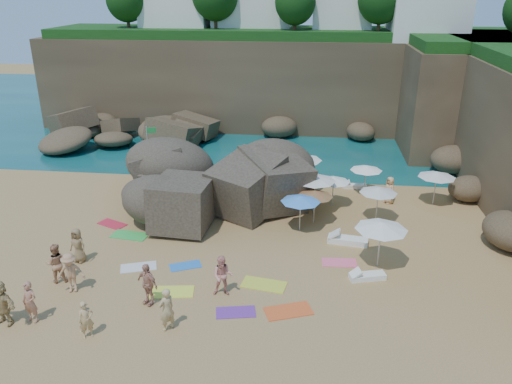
# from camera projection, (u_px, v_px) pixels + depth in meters

# --- Properties ---
(ground) EXTENTS (120.00, 120.00, 0.00)m
(ground) POSITION_uv_depth(u_px,v_px,m) (210.00, 250.00, 25.08)
(ground) COLOR tan
(ground) RESTS_ON ground
(seawater) EXTENTS (120.00, 120.00, 0.00)m
(seawater) POSITION_uv_depth(u_px,v_px,m) (266.00, 112.00, 52.61)
(seawater) COLOR #0C4751
(seawater) RESTS_ON ground
(cliff_back) EXTENTS (44.00, 8.00, 8.00)m
(cliff_back) POSITION_uv_depth(u_px,v_px,m) (283.00, 82.00, 46.28)
(cliff_back) COLOR brown
(cliff_back) RESTS_ON ground
(cliff_corner) EXTENTS (10.00, 12.00, 8.00)m
(cliff_corner) POSITION_uv_depth(u_px,v_px,m) (465.00, 97.00, 40.10)
(cliff_corner) COLOR brown
(cliff_corner) RESTS_ON ground
(rock_promontory) EXTENTS (12.00, 7.00, 2.00)m
(rock_promontory) POSITION_uv_depth(u_px,v_px,m) (117.00, 148.00, 40.93)
(rock_promontory) COLOR brown
(rock_promontory) RESTS_ON ground
(clifftop_trees) EXTENTS (35.60, 23.82, 4.40)m
(clifftop_trees) POSITION_uv_depth(u_px,v_px,m) (317.00, 0.00, 38.18)
(clifftop_trees) COLOR #11380F
(clifftop_trees) RESTS_ON ground
(marina_masts) EXTENTS (3.10, 0.10, 6.00)m
(marina_masts) POSITION_uv_depth(u_px,v_px,m) (113.00, 80.00, 53.22)
(marina_masts) COLOR white
(marina_masts) RESTS_ON ground
(rock_outcrop) EXTENTS (10.72, 9.59, 3.52)m
(rock_outcrop) POSITION_uv_depth(u_px,v_px,m) (202.00, 209.00, 29.66)
(rock_outcrop) COLOR brown
(rock_outcrop) RESTS_ON ground
(flag_pole) EXTENTS (0.66, 0.25, 3.47)m
(flag_pole) POSITION_uv_depth(u_px,v_px,m) (149.00, 144.00, 34.31)
(flag_pole) COLOR silver
(flag_pole) RESTS_ON ground
(parasol_0) EXTENTS (1.96, 1.96, 1.86)m
(parasol_0) POSITION_uv_depth(u_px,v_px,m) (334.00, 179.00, 29.44)
(parasol_0) COLOR silver
(parasol_0) RESTS_ON ground
(parasol_1) EXTENTS (2.54, 2.54, 2.40)m
(parasol_1) POSITION_uv_depth(u_px,v_px,m) (302.00, 157.00, 31.70)
(parasol_1) COLOR silver
(parasol_1) RESTS_ON ground
(parasol_2) EXTENTS (2.44, 2.44, 2.31)m
(parasol_2) POSITION_uv_depth(u_px,v_px,m) (315.00, 178.00, 28.52)
(parasol_2) COLOR silver
(parasol_2) RESTS_ON ground
(parasol_3) EXTENTS (2.01, 2.01, 1.90)m
(parasol_3) POSITION_uv_depth(u_px,v_px,m) (366.00, 168.00, 31.17)
(parasol_3) COLOR silver
(parasol_3) RESTS_ON ground
(parasol_4) EXTENTS (2.21, 2.21, 2.09)m
(parasol_4) POSITION_uv_depth(u_px,v_px,m) (437.00, 174.00, 29.59)
(parasol_4) COLOR silver
(parasol_4) RESTS_ON ground
(parasol_5) EXTENTS (2.11, 2.11, 2.00)m
(parasol_5) POSITION_uv_depth(u_px,v_px,m) (283.00, 184.00, 28.45)
(parasol_5) COLOR silver
(parasol_5) RESTS_ON ground
(parasol_6) EXTENTS (2.01, 2.01, 1.90)m
(parasol_6) POSITION_uv_depth(u_px,v_px,m) (315.00, 194.00, 27.28)
(parasol_6) COLOR silver
(parasol_6) RESTS_ON ground
(parasol_7) EXTENTS (2.10, 2.10, 1.99)m
(parasol_7) POSITION_uv_depth(u_px,v_px,m) (379.00, 190.00, 27.55)
(parasol_7) COLOR silver
(parasol_7) RESTS_ON ground
(parasol_9) EXTENTS (2.44, 2.44, 2.31)m
(parasol_9) POSITION_uv_depth(u_px,v_px,m) (382.00, 226.00, 22.81)
(parasol_9) COLOR silver
(parasol_9) RESTS_ON ground
(parasol_10) EXTENTS (2.13, 2.13, 2.02)m
(parasol_10) POSITION_uv_depth(u_px,v_px,m) (301.00, 199.00, 26.37)
(parasol_10) COLOR silver
(parasol_10) RESTS_ON ground
(lounger_0) EXTENTS (2.00, 1.48, 0.30)m
(lounger_0) POSITION_uv_depth(u_px,v_px,m) (246.00, 189.00, 32.21)
(lounger_0) COLOR white
(lounger_0) RESTS_ON ground
(lounger_1) EXTENTS (1.89, 1.14, 0.28)m
(lounger_1) POSITION_uv_depth(u_px,v_px,m) (255.00, 199.00, 30.61)
(lounger_1) COLOR silver
(lounger_1) RESTS_ON ground
(lounger_2) EXTENTS (1.56, 0.58, 0.24)m
(lounger_2) POSITION_uv_depth(u_px,v_px,m) (355.00, 186.00, 32.71)
(lounger_2) COLOR white
(lounger_2) RESTS_ON ground
(lounger_3) EXTENTS (1.69, 0.89, 0.25)m
(lounger_3) POSITION_uv_depth(u_px,v_px,m) (301.00, 204.00, 30.01)
(lounger_3) COLOR white
(lounger_3) RESTS_ON ground
(lounger_4) EXTENTS (2.11, 0.98, 0.32)m
(lounger_4) POSITION_uv_depth(u_px,v_px,m) (348.00, 240.00, 25.64)
(lounger_4) COLOR white
(lounger_4) RESTS_ON ground
(lounger_5) EXTENTS (1.71, 0.96, 0.25)m
(lounger_5) POSITION_uv_depth(u_px,v_px,m) (367.00, 276.00, 22.53)
(lounger_5) COLOR white
(lounger_5) RESTS_ON ground
(towel_4) EXTENTS (1.99, 1.19, 0.03)m
(towel_4) POSITION_uv_depth(u_px,v_px,m) (172.00, 292.00, 21.58)
(towel_4) COLOR #E7F03F
(towel_4) RESTS_ON ground
(towel_5) EXTENTS (1.84, 1.32, 0.03)m
(towel_5) POSITION_uv_depth(u_px,v_px,m) (139.00, 267.00, 23.48)
(towel_5) COLOR silver
(towel_5) RESTS_ON ground
(towel_6) EXTENTS (1.73, 1.10, 0.03)m
(towel_6) POSITION_uv_depth(u_px,v_px,m) (236.00, 312.00, 20.24)
(towel_6) COLOR #6D2F9B
(towel_6) RESTS_ON ground
(towel_7) EXTENTS (1.81, 1.41, 0.03)m
(towel_7) POSITION_uv_depth(u_px,v_px,m) (112.00, 224.00, 27.73)
(towel_7) COLOR red
(towel_7) RESTS_ON ground
(towel_8) EXTENTS (1.64, 1.27, 0.03)m
(towel_8) POSITION_uv_depth(u_px,v_px,m) (185.00, 266.00, 23.60)
(towel_8) COLOR blue
(towel_8) RESTS_ON ground
(towel_9) EXTENTS (1.70, 0.91, 0.03)m
(towel_9) POSITION_uv_depth(u_px,v_px,m) (339.00, 263.00, 23.87)
(towel_9) COLOR #FE6286
(towel_9) RESTS_ON ground
(towel_10) EXTENTS (2.13, 1.58, 0.03)m
(towel_10) POSITION_uv_depth(u_px,v_px,m) (288.00, 311.00, 20.31)
(towel_10) COLOR #E85724
(towel_10) RESTS_ON ground
(towel_11) EXTENTS (2.05, 1.22, 0.03)m
(towel_11) POSITION_uv_depth(u_px,v_px,m) (130.00, 235.00, 26.47)
(towel_11) COLOR green
(towel_11) RESTS_ON ground
(towel_12) EXTENTS (2.09, 1.29, 0.03)m
(towel_12) POSITION_uv_depth(u_px,v_px,m) (264.00, 285.00, 22.11)
(towel_12) COLOR #D1D638
(towel_12) RESTS_ON ground
(person_stand_0) EXTENTS (0.67, 0.63, 1.53)m
(person_stand_0) POSITION_uv_depth(u_px,v_px,m) (86.00, 320.00, 18.56)
(person_stand_0) COLOR tan
(person_stand_0) RESTS_ON ground
(person_stand_1) EXTENTS (1.08, 0.95, 1.86)m
(person_stand_1) POSITION_uv_depth(u_px,v_px,m) (56.00, 263.00, 22.04)
(person_stand_1) COLOR tan
(person_stand_1) RESTS_ON ground
(person_stand_2) EXTENTS (1.15, 0.64, 1.67)m
(person_stand_2) POSITION_uv_depth(u_px,v_px,m) (291.00, 182.00, 31.42)
(person_stand_2) COLOR #EBA385
(person_stand_2) RESTS_ON ground
(person_stand_3) EXTENTS (0.85, 0.89, 1.49)m
(person_stand_3) POSITION_uv_depth(u_px,v_px,m) (254.00, 207.00, 28.14)
(person_stand_3) COLOR #A16350
(person_stand_3) RESTS_ON ground
(person_stand_4) EXTENTS (0.79, 0.94, 1.68)m
(person_stand_4) POSITION_uv_depth(u_px,v_px,m) (389.00, 190.00, 30.16)
(person_stand_4) COLOR #DFAD75
(person_stand_4) RESTS_ON ground
(person_stand_5) EXTENTS (1.84, 0.89, 1.91)m
(person_stand_5) POSITION_uv_depth(u_px,v_px,m) (163.00, 160.00, 35.07)
(person_stand_5) COLOR #A97654
(person_stand_5) RESTS_ON ground
(person_stand_6) EXTENTS (0.75, 0.78, 1.81)m
(person_stand_6) POSITION_uv_depth(u_px,v_px,m) (167.00, 309.00, 18.93)
(person_stand_6) COLOR tan
(person_stand_6) RESTS_ON ground
(person_lie_0) EXTENTS (1.58, 2.04, 0.48)m
(person_lie_0) POSITION_uv_depth(u_px,v_px,m) (73.00, 287.00, 21.55)
(person_lie_0) COLOR tan
(person_lie_0) RESTS_ON ground
(person_lie_1) EXTENTS (1.85, 2.16, 0.45)m
(person_lie_1) POSITION_uv_depth(u_px,v_px,m) (149.00, 299.00, 20.72)
(person_lie_1) COLOR tan
(person_lie_1) RESTS_ON ground
(person_lie_2) EXTENTS (1.22, 1.85, 0.45)m
(person_lie_2) POSITION_uv_depth(u_px,v_px,m) (80.00, 257.00, 23.91)
(person_lie_2) COLOR olive
(person_lie_2) RESTS_ON ground
(person_lie_3) EXTENTS (2.19, 2.28, 0.50)m
(person_lie_3) POSITION_uv_depth(u_px,v_px,m) (5.00, 318.00, 19.49)
(person_lie_3) COLOR tan
(person_lie_3) RESTS_ON ground
(person_lie_4) EXTENTS (1.00, 1.84, 0.42)m
(person_lie_4) POSITION_uv_depth(u_px,v_px,m) (33.00, 317.00, 19.63)
(person_lie_4) COLOR #B27459
(person_lie_4) RESTS_ON ground
(person_lie_5) EXTENTS (1.01, 1.86, 0.68)m
(person_lie_5) POSITION_uv_depth(u_px,v_px,m) (223.00, 288.00, 21.29)
(person_lie_5) COLOR #E79583
(person_lie_5) RESTS_ON ground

